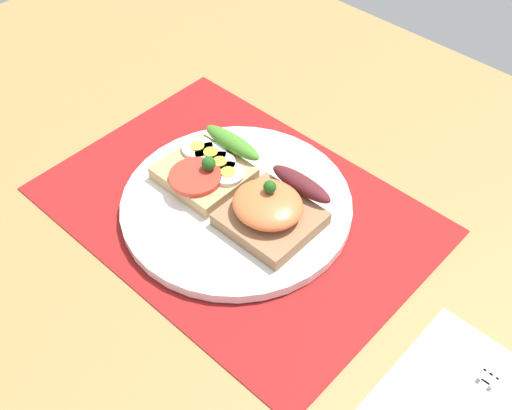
{
  "coord_description": "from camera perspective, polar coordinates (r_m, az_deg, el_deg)",
  "views": [
    {
      "loc": [
        34.87,
        -34.37,
        52.9
      ],
      "look_at": [
        3.0,
        0.0,
        2.98
      ],
      "focal_mm": 44.61,
      "sensor_mm": 36.0,
      "label": 1
    }
  ],
  "objects": [
    {
      "name": "fork",
      "position": [
        0.61,
        18.82,
        -16.21
      ],
      "size": [
        1.62,
        12.82,
        0.32
      ],
      "color": "#B7B7BC",
      "rests_on": "napkin"
    },
    {
      "name": "sandwich_salmon",
      "position": [
        0.68,
        1.49,
        -0.35
      ],
      "size": [
        9.45,
        10.45,
        5.4
      ],
      "color": "#946E4B",
      "rests_on": "plate"
    },
    {
      "name": "sandwich_egg_tomato",
      "position": [
        0.73,
        -4.24,
        3.39
      ],
      "size": [
        9.52,
        10.52,
        3.87
      ],
      "color": "tan",
      "rests_on": "plate"
    },
    {
      "name": "placemat",
      "position": [
        0.72,
        -1.75,
        -0.36
      ],
      "size": [
        42.17,
        30.15,
        0.3
      ],
      "primitive_type": "cube",
      "color": "maroon",
      "rests_on": "ground_plane"
    },
    {
      "name": "ground_plane",
      "position": [
        0.73,
        -1.72,
        -1.29
      ],
      "size": [
        120.0,
        90.0,
        3.2
      ],
      "primitive_type": "cube",
      "color": "olive"
    },
    {
      "name": "napkin",
      "position": [
        0.61,
        18.88,
        -16.91
      ],
      "size": [
        14.94,
        14.79,
        0.6
      ],
      "primitive_type": "cube",
      "color": "white",
      "rests_on": "ground_plane"
    },
    {
      "name": "plate",
      "position": [
        0.71,
        -1.76,
        0.04
      ],
      "size": [
        25.94,
        25.94,
        1.18
      ],
      "primitive_type": "cylinder",
      "color": "white",
      "rests_on": "placemat"
    }
  ]
}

